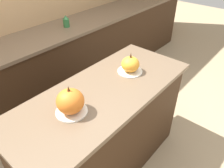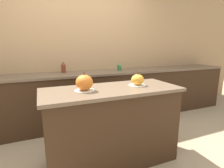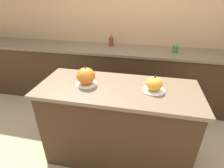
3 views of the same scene
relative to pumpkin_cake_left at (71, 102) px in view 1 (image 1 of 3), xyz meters
name	(u,v)px [view 1 (image 1 of 3)]	position (x,y,z in m)	size (l,w,h in m)	color
ground_plane	(106,164)	(0.31, 0.00, -0.98)	(12.00, 12.00, 0.00)	tan
kitchen_island	(105,132)	(0.31, 0.00, -0.53)	(1.53, 0.63, 0.90)	#382314
back_counter	(28,81)	(0.31, 1.19, -0.53)	(6.00, 0.60, 0.91)	#382314
pumpkin_cake_left	(71,102)	(0.00, 0.00, 0.00)	(0.21, 0.21, 0.20)	silver
pumpkin_cake_right	(130,65)	(0.64, 0.01, -0.02)	(0.21, 0.21, 0.17)	silver
bottle_short	(66,21)	(0.94, 1.19, -0.01)	(0.07, 0.07, 0.14)	#2D6B38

